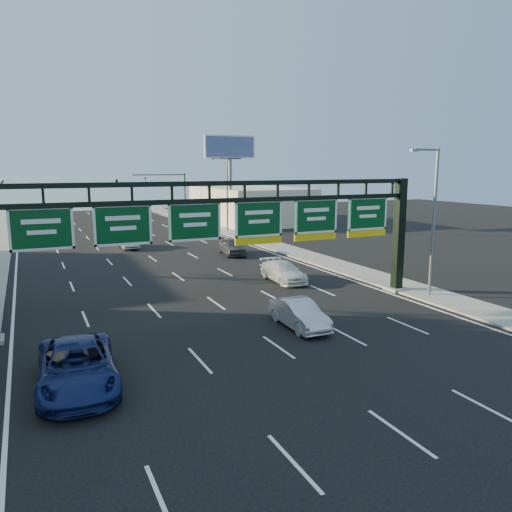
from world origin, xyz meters
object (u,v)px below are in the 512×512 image
car_silver_sedan (299,314)px  car_blue_suv (77,366)px  sign_gantry (230,229)px  car_white_wagon (284,272)px

car_silver_sedan → car_blue_suv: bearing=-165.1°
car_silver_sedan → sign_gantry: bearing=118.2°
sign_gantry → car_silver_sedan: sign_gantry is taller
car_blue_suv → car_white_wagon: bearing=42.7°
car_white_wagon → car_silver_sedan: bearing=-112.4°
car_silver_sedan → car_white_wagon: (4.12, 9.43, -0.02)m
car_blue_suv → sign_gantry: bearing=41.0°
sign_gantry → car_silver_sedan: (2.05, -3.97, -3.93)m
sign_gantry → car_blue_suv: sign_gantry is taller
car_silver_sedan → car_white_wagon: bearing=67.3°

